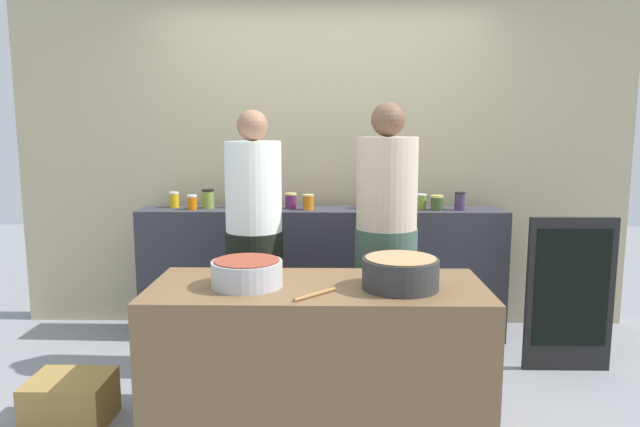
{
  "coord_description": "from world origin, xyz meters",
  "views": [
    {
      "loc": [
        0.07,
        -3.16,
        1.58
      ],
      "look_at": [
        0.0,
        0.35,
        1.05
      ],
      "focal_mm": 32.66,
      "sensor_mm": 36.0,
      "label": 1
    }
  ],
  "objects_px": {
    "preserve_jar_2": "(208,199)",
    "preserve_jar_12": "(460,201)",
    "bread_crate": "(71,401)",
    "preserve_jar_7": "(364,202)",
    "cook_with_tongs": "(255,256)",
    "preserve_jar_8": "(380,200)",
    "preserve_jar_11": "(437,203)",
    "preserve_jar_3": "(235,200)",
    "preserve_jar_9": "(405,201)",
    "preserve_jar_5": "(291,201)",
    "preserve_jar_4": "(271,201)",
    "cooking_pot_left": "(247,273)",
    "preserve_jar_6": "(308,202)",
    "cooking_pot_center": "(400,273)",
    "wooden_spoon": "(315,294)",
    "preserve_jar_1": "(192,202)",
    "preserve_jar_0": "(174,200)",
    "preserve_jar_10": "(421,201)",
    "chalkboard_sign": "(570,294)",
    "cook_in_cap": "(386,253)"
  },
  "relations": [
    {
      "from": "preserve_jar_8",
      "to": "bread_crate",
      "type": "height_order",
      "value": "preserve_jar_8"
    },
    {
      "from": "preserve_jar_8",
      "to": "cook_with_tongs",
      "type": "distance_m",
      "value": 1.15
    },
    {
      "from": "preserve_jar_1",
      "to": "cooking_pot_left",
      "type": "height_order",
      "value": "preserve_jar_1"
    },
    {
      "from": "preserve_jar_4",
      "to": "chalkboard_sign",
      "type": "height_order",
      "value": "preserve_jar_4"
    },
    {
      "from": "preserve_jar_9",
      "to": "preserve_jar_12",
      "type": "height_order",
      "value": "preserve_jar_9"
    },
    {
      "from": "preserve_jar_9",
      "to": "cooking_pot_center",
      "type": "relative_size",
      "value": 0.35
    },
    {
      "from": "chalkboard_sign",
      "to": "preserve_jar_6",
      "type": "bearing_deg",
      "value": 161.55
    },
    {
      "from": "preserve_jar_8",
      "to": "preserve_jar_11",
      "type": "bearing_deg",
      "value": -15.62
    },
    {
      "from": "preserve_jar_7",
      "to": "cooking_pot_center",
      "type": "height_order",
      "value": "preserve_jar_7"
    },
    {
      "from": "preserve_jar_2",
      "to": "preserve_jar_1",
      "type": "bearing_deg",
      "value": -141.48
    },
    {
      "from": "preserve_jar_0",
      "to": "bread_crate",
      "type": "bearing_deg",
      "value": -98.2
    },
    {
      "from": "wooden_spoon",
      "to": "preserve_jar_10",
      "type": "bearing_deg",
      "value": 65.31
    },
    {
      "from": "preserve_jar_11",
      "to": "cooking_pot_center",
      "type": "xyz_separation_m",
      "value": [
        -0.43,
        -1.41,
        -0.17
      ]
    },
    {
      "from": "preserve_jar_10",
      "to": "bread_crate",
      "type": "relative_size",
      "value": 0.27
    },
    {
      "from": "preserve_jar_11",
      "to": "cooking_pot_center",
      "type": "relative_size",
      "value": 0.29
    },
    {
      "from": "preserve_jar_2",
      "to": "preserve_jar_12",
      "type": "bearing_deg",
      "value": -2.0
    },
    {
      "from": "preserve_jar_9",
      "to": "cooking_pot_left",
      "type": "xyz_separation_m",
      "value": [
        -0.96,
        -1.37,
        -0.19
      ]
    },
    {
      "from": "cooking_pot_left",
      "to": "wooden_spoon",
      "type": "relative_size",
      "value": 1.34
    },
    {
      "from": "preserve_jar_1",
      "to": "cooking_pot_center",
      "type": "distance_m",
      "value": 1.96
    },
    {
      "from": "preserve_jar_8",
      "to": "cooking_pot_left",
      "type": "relative_size",
      "value": 0.32
    },
    {
      "from": "preserve_jar_10",
      "to": "cook_in_cap",
      "type": "height_order",
      "value": "cook_in_cap"
    },
    {
      "from": "preserve_jar_5",
      "to": "cook_in_cap",
      "type": "xyz_separation_m",
      "value": [
        0.65,
        -0.63,
        -0.25
      ]
    },
    {
      "from": "preserve_jar_4",
      "to": "preserve_jar_11",
      "type": "distance_m",
      "value": 1.22
    },
    {
      "from": "preserve_jar_8",
      "to": "bread_crate",
      "type": "xyz_separation_m",
      "value": [
        -1.75,
        -1.44,
        -0.9
      ]
    },
    {
      "from": "preserve_jar_7",
      "to": "cook_with_tongs",
      "type": "relative_size",
      "value": 0.06
    },
    {
      "from": "preserve_jar_11",
      "to": "cook_with_tongs",
      "type": "distance_m",
      "value": 1.42
    },
    {
      "from": "preserve_jar_4",
      "to": "preserve_jar_9",
      "type": "distance_m",
      "value": 0.99
    },
    {
      "from": "preserve_jar_9",
      "to": "preserve_jar_11",
      "type": "xyz_separation_m",
      "value": [
        0.23,
        0.01,
        -0.01
      ]
    },
    {
      "from": "preserve_jar_6",
      "to": "preserve_jar_9",
      "type": "distance_m",
      "value": 0.7
    },
    {
      "from": "preserve_jar_2",
      "to": "cooking_pot_center",
      "type": "xyz_separation_m",
      "value": [
        1.26,
        -1.48,
        -0.18
      ]
    },
    {
      "from": "preserve_jar_12",
      "to": "bread_crate",
      "type": "bearing_deg",
      "value": -150.25
    },
    {
      "from": "preserve_jar_12",
      "to": "wooden_spoon",
      "type": "relative_size",
      "value": 0.5
    },
    {
      "from": "preserve_jar_2",
      "to": "cook_with_tongs",
      "type": "xyz_separation_m",
      "value": [
        0.43,
        -0.68,
        -0.28
      ]
    },
    {
      "from": "preserve_jar_1",
      "to": "preserve_jar_6",
      "type": "distance_m",
      "value": 0.85
    },
    {
      "from": "preserve_jar_4",
      "to": "bread_crate",
      "type": "bearing_deg",
      "value": -124.09
    },
    {
      "from": "preserve_jar_7",
      "to": "preserve_jar_4",
      "type": "bearing_deg",
      "value": -178.46
    },
    {
      "from": "preserve_jar_5",
      "to": "cooking_pot_left",
      "type": "relative_size",
      "value": 0.32
    },
    {
      "from": "preserve_jar_0",
      "to": "wooden_spoon",
      "type": "height_order",
      "value": "preserve_jar_0"
    },
    {
      "from": "preserve_jar_7",
      "to": "preserve_jar_9",
      "type": "bearing_deg",
      "value": -18.11
    },
    {
      "from": "preserve_jar_3",
      "to": "preserve_jar_9",
      "type": "xyz_separation_m",
      "value": [
        1.26,
        -0.12,
        0.01
      ]
    },
    {
      "from": "preserve_jar_2",
      "to": "bread_crate",
      "type": "relative_size",
      "value": 0.34
    },
    {
      "from": "preserve_jar_5",
      "to": "bread_crate",
      "type": "xyz_separation_m",
      "value": [
        -1.09,
        -1.38,
        -0.9
      ]
    },
    {
      "from": "preserve_jar_4",
      "to": "preserve_jar_8",
      "type": "xyz_separation_m",
      "value": [
        0.82,
        0.05,
        0.0
      ]
    },
    {
      "from": "preserve_jar_6",
      "to": "cooking_pot_left",
      "type": "relative_size",
      "value": 0.32
    },
    {
      "from": "wooden_spoon",
      "to": "preserve_jar_5",
      "type": "bearing_deg",
      "value": 97.88
    },
    {
      "from": "bread_crate",
      "to": "preserve_jar_5",
      "type": "bearing_deg",
      "value": 51.81
    },
    {
      "from": "preserve_jar_5",
      "to": "chalkboard_sign",
      "type": "xyz_separation_m",
      "value": [
        1.84,
        -0.63,
        -0.52
      ]
    },
    {
      "from": "cook_with_tongs",
      "to": "wooden_spoon",
      "type": "bearing_deg",
      "value": -66.55
    },
    {
      "from": "preserve_jar_12",
      "to": "preserve_jar_4",
      "type": "bearing_deg",
      "value": 177.69
    },
    {
      "from": "preserve_jar_1",
      "to": "wooden_spoon",
      "type": "bearing_deg",
      "value": -58.54
    }
  ]
}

